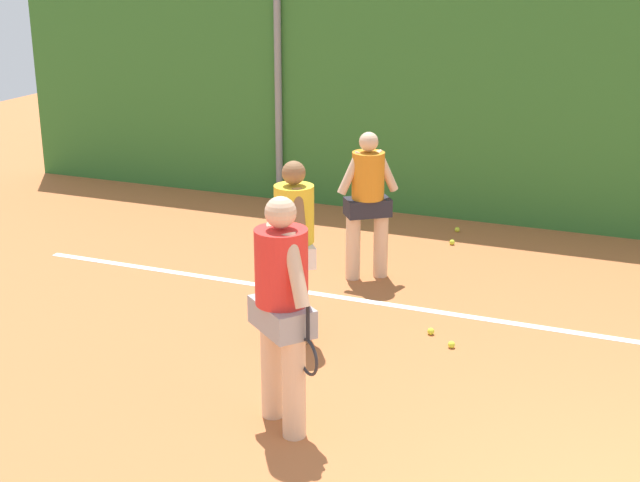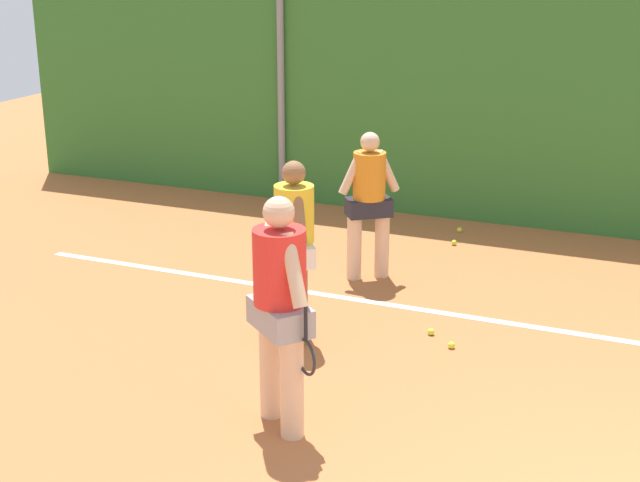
{
  "view_description": "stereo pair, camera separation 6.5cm",
  "coord_description": "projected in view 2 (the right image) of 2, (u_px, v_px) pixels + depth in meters",
  "views": [
    {
      "loc": [
        -0.46,
        -4.73,
        3.59
      ],
      "look_at": [
        -3.41,
        2.56,
        0.96
      ],
      "focal_mm": 50.76,
      "sensor_mm": 36.0,
      "label": 1
    },
    {
      "loc": [
        -0.4,
        -4.7,
        3.59
      ],
      "look_at": [
        -3.41,
        2.56,
        0.96
      ],
      "focal_mm": 50.76,
      "sensor_mm": 36.0,
      "label": 2
    }
  ],
  "objects": [
    {
      "name": "tennis_ball_7",
      "position": [
        431.0,
        332.0,
        8.63
      ],
      "size": [
        0.07,
        0.07,
        0.07
      ],
      "primitive_type": "sphere",
      "color": "#CCDB33",
      "rests_on": "ground_plane"
    },
    {
      "name": "player_midcourt",
      "position": [
        294.0,
        241.0,
        8.32
      ],
      "size": [
        0.58,
        0.63,
        1.71
      ],
      "rotation": [
        0.0,
        0.0,
        2.21
      ],
      "color": "#8C603D",
      "rests_on": "ground_plane"
    },
    {
      "name": "fence_post_left",
      "position": [
        281.0,
        96.0,
        12.62
      ],
      "size": [
        0.1,
        0.1,
        3.04
      ],
      "primitive_type": "cylinder",
      "color": "gray",
      "rests_on": "ground_plane"
    },
    {
      "name": "player_foreground_near",
      "position": [
        280.0,
        302.0,
        6.71
      ],
      "size": [
        0.71,
        0.58,
        1.84
      ],
      "rotation": [
        0.0,
        0.0,
        5.61
      ],
      "color": "beige",
      "rests_on": "ground_plane"
    },
    {
      "name": "tennis_ball_3",
      "position": [
        454.0,
        243.0,
        11.17
      ],
      "size": [
        0.07,
        0.07,
        0.07
      ],
      "primitive_type": "sphere",
      "color": "#CCDB33",
      "rests_on": "ground_plane"
    },
    {
      "name": "tennis_ball_6",
      "position": [
        451.0,
        345.0,
        8.34
      ],
      "size": [
        0.07,
        0.07,
        0.07
      ],
      "primitive_type": "sphere",
      "color": "#CCDB33",
      "rests_on": "ground_plane"
    },
    {
      "name": "player_backcourt_far",
      "position": [
        369.0,
        198.0,
        9.82
      ],
      "size": [
        0.58,
        0.51,
        1.65
      ],
      "rotation": [
        0.0,
        0.0,
        3.78
      ],
      "color": "beige",
      "rests_on": "ground_plane"
    },
    {
      "name": "tennis_ball_12",
      "position": [
        459.0,
        230.0,
        11.65
      ],
      "size": [
        0.07,
        0.07,
        0.07
      ],
      "primitive_type": "sphere",
      "color": "#CCDB33",
      "rests_on": "ground_plane"
    }
  ]
}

